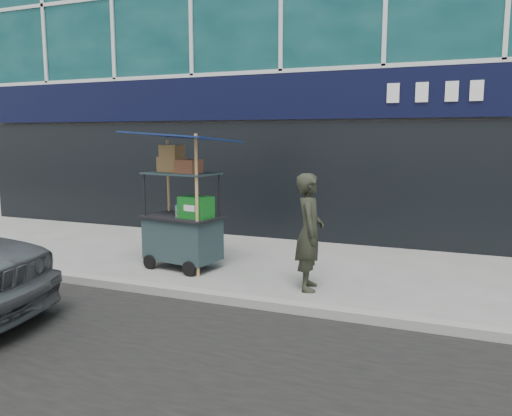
% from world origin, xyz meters
% --- Properties ---
extents(ground, '(80.00, 80.00, 0.00)m').
position_xyz_m(ground, '(0.00, 0.00, 0.00)').
color(ground, slate).
rests_on(ground, ground).
extents(curb, '(80.00, 0.18, 0.12)m').
position_xyz_m(curb, '(0.00, -0.20, 0.06)').
color(curb, gray).
rests_on(curb, ground).
extents(vendor_cart, '(1.80, 1.41, 2.21)m').
position_xyz_m(vendor_cart, '(-0.69, 1.12, 0.77)').
color(vendor_cart, '#1B2A2F').
rests_on(vendor_cart, ground).
extents(vendor_man, '(0.52, 0.67, 1.63)m').
position_xyz_m(vendor_man, '(1.50, 0.78, 0.81)').
color(vendor_man, '#26291E').
rests_on(vendor_man, ground).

